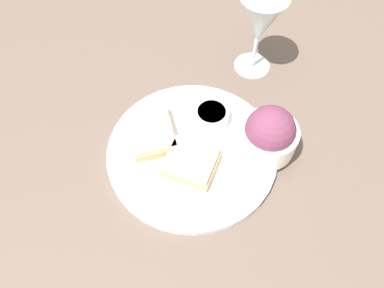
{
  "coord_description": "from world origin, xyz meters",
  "views": [
    {
      "loc": [
        0.27,
        -0.2,
        0.57
      ],
      "look_at": [
        0.0,
        0.0,
        0.03
      ],
      "focal_mm": 35.0,
      "sensor_mm": 36.0,
      "label": 1
    }
  ],
  "objects_px": {
    "sauce_ramekin": "(211,115)",
    "cheese_toast_far": "(191,163)",
    "salad_bowl": "(269,134)",
    "wine_glass": "(260,21)",
    "cheese_toast_near": "(152,133)"
  },
  "relations": [
    {
      "from": "sauce_ramekin",
      "to": "cheese_toast_far",
      "type": "xyz_separation_m",
      "value": [
        0.06,
        -0.09,
        -0.0
      ]
    },
    {
      "from": "salad_bowl",
      "to": "wine_glass",
      "type": "xyz_separation_m",
      "value": [
        -0.17,
        0.12,
        0.06
      ]
    },
    {
      "from": "cheese_toast_near",
      "to": "cheese_toast_far",
      "type": "distance_m",
      "value": 0.09
    },
    {
      "from": "cheese_toast_far",
      "to": "sauce_ramekin",
      "type": "bearing_deg",
      "value": 123.04
    },
    {
      "from": "cheese_toast_far",
      "to": "wine_glass",
      "type": "distance_m",
      "value": 0.29
    },
    {
      "from": "sauce_ramekin",
      "to": "cheese_toast_near",
      "type": "distance_m",
      "value": 0.11
    },
    {
      "from": "cheese_toast_near",
      "to": "wine_glass",
      "type": "height_order",
      "value": "wine_glass"
    },
    {
      "from": "cheese_toast_near",
      "to": "wine_glass",
      "type": "relative_size",
      "value": 0.7
    },
    {
      "from": "salad_bowl",
      "to": "cheese_toast_near",
      "type": "relative_size",
      "value": 0.85
    },
    {
      "from": "salad_bowl",
      "to": "wine_glass",
      "type": "height_order",
      "value": "wine_glass"
    },
    {
      "from": "salad_bowl",
      "to": "cheese_toast_near",
      "type": "bearing_deg",
      "value": -131.8
    },
    {
      "from": "salad_bowl",
      "to": "sauce_ramekin",
      "type": "distance_m",
      "value": 0.11
    },
    {
      "from": "wine_glass",
      "to": "cheese_toast_far",
      "type": "bearing_deg",
      "value": -63.12
    },
    {
      "from": "salad_bowl",
      "to": "wine_glass",
      "type": "bearing_deg",
      "value": 145.29
    },
    {
      "from": "salad_bowl",
      "to": "cheese_toast_near",
      "type": "xyz_separation_m",
      "value": [
        -0.13,
        -0.15,
        -0.03
      ]
    }
  ]
}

